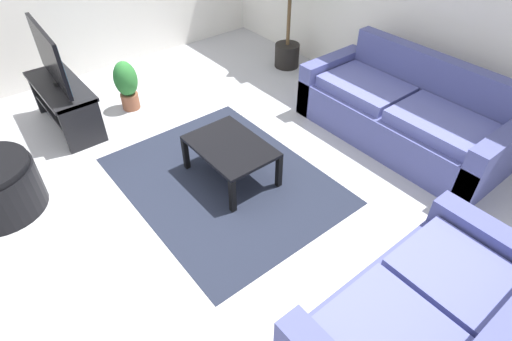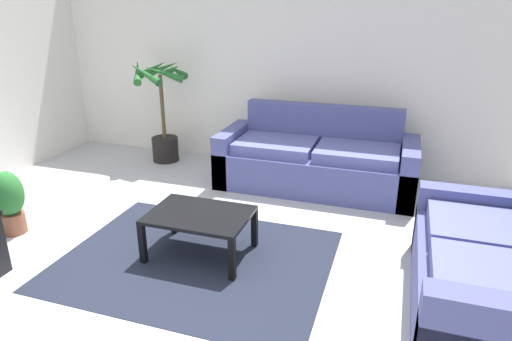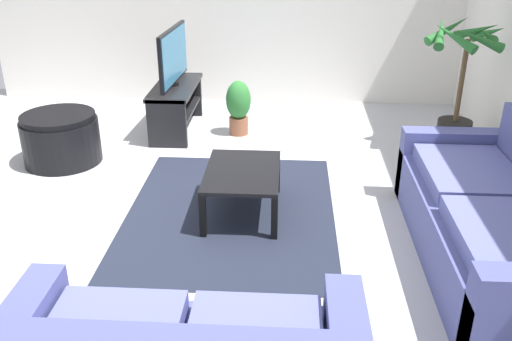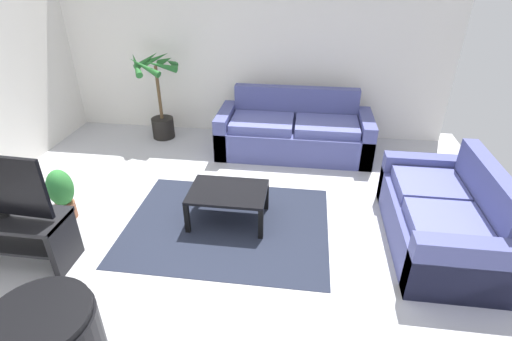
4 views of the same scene
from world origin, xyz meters
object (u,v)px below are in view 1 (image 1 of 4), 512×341
at_px(couch_main, 402,115).
at_px(coffee_table, 230,149).
at_px(tv_stand, 64,100).
at_px(tv, 49,56).
at_px(potted_plant_small, 127,84).
at_px(couch_loveseat, 427,327).
at_px(potted_palm, 288,22).

height_order(couch_main, coffee_table, couch_main).
bearing_deg(coffee_table, tv_stand, -154.38).
relative_size(tv, coffee_table, 1.24).
height_order(tv_stand, tv, tv).
xyz_separation_m(tv, potted_plant_small, (0.07, 0.71, -0.52)).
distance_m(couch_main, tv, 3.74).
distance_m(tv_stand, potted_plant_small, 0.72).
relative_size(tv_stand, tv, 1.06).
bearing_deg(potted_plant_small, couch_main, 39.27).
relative_size(couch_loveseat, tv, 1.62).
xyz_separation_m(potted_palm, potted_plant_small, (-0.33, -2.26, -0.31)).
bearing_deg(couch_main, tv, -132.95).
height_order(coffee_table, potted_palm, potted_palm).
bearing_deg(coffee_table, couch_loveseat, -2.66).
xyz_separation_m(tv_stand, potted_palm, (0.41, 2.97, 0.30)).
relative_size(couch_loveseat, coffee_table, 2.01).
relative_size(couch_loveseat, potted_palm, 1.24).
distance_m(couch_loveseat, potted_palm, 4.28).
relative_size(tv_stand, potted_palm, 0.81).
height_order(tv_stand, potted_plant_small, potted_plant_small).
bearing_deg(potted_plant_small, coffee_table, 6.17).
xyz_separation_m(tv_stand, potted_plant_small, (0.07, 0.71, -0.01)).
xyz_separation_m(couch_main, potted_plant_small, (-2.45, -2.00, 0.03)).
distance_m(coffee_table, potted_palm, 2.56).
height_order(couch_loveseat, potted_plant_small, couch_loveseat).
bearing_deg(couch_main, coffee_table, -109.20).
distance_m(couch_loveseat, potted_plant_small, 4.02).
distance_m(tv, potted_palm, 3.00).
bearing_deg(couch_loveseat, potted_plant_small, -178.65).
bearing_deg(couch_main, tv_stand, -132.92).
bearing_deg(potted_palm, couch_loveseat, -30.40).
height_order(tv, potted_plant_small, tv).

